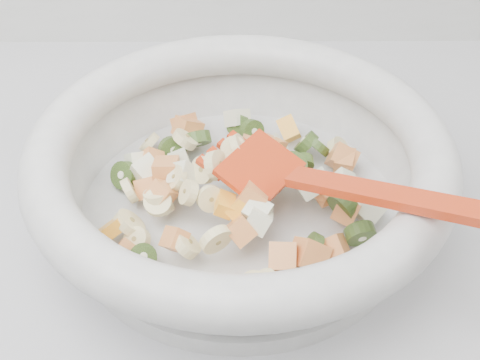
{
  "coord_description": "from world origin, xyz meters",
  "views": [
    {
      "loc": [
        -0.09,
        0.97,
        1.32
      ],
      "look_at": [
        -0.09,
        1.4,
        0.95
      ],
      "focal_mm": 50.0,
      "sensor_mm": 36.0,
      "label": 1
    }
  ],
  "objects": [
    {
      "name": "mixing_bowl",
      "position": [
        -0.09,
        1.4,
        0.95
      ],
      "size": [
        0.39,
        0.36,
        0.13
      ],
      "color": "silver",
      "rests_on": "counter"
    }
  ]
}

